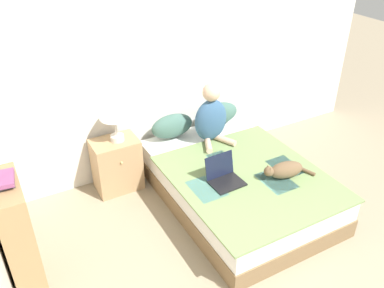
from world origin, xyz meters
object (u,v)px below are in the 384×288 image
bed (237,184)px  book_stack_top (3,180)px  table_lamp (114,110)px  laptop_open (224,177)px  pillow_near (172,126)px  nightstand (117,165)px  bookshelf (18,235)px  person_sitting (211,117)px  pillow_far (219,114)px  cat_tabby (285,170)px

bed → book_stack_top: 2.37m
table_lamp → laptop_open: bearing=-53.4°
laptop_open → pillow_near: bearing=91.2°
pillow_near → table_lamp: (-0.69, -0.05, 0.40)m
nightstand → bookshelf: bookshelf is taller
bed → person_sitting: (0.04, 0.63, 0.53)m
pillow_far → laptop_open: 1.22m
pillow_far → person_sitting: 0.43m
pillow_near → pillow_far: same height
table_lamp → bookshelf: (-1.20, -0.89, -0.48)m
bookshelf → book_stack_top: 0.56m
person_sitting → nightstand: (-1.10, 0.24, -0.44)m
pillow_far → table_lamp: table_lamp is taller
bed → pillow_near: bearing=109.5°
bookshelf → person_sitting: bearing=16.1°
bookshelf → book_stack_top: book_stack_top is taller
bed → cat_tabby: size_ratio=3.92×
bookshelf → bed: bearing=0.4°
nightstand → person_sitting: bearing=-12.2°
bookshelf → book_stack_top: (0.01, -0.00, 0.56)m
pillow_near → table_lamp: 0.80m
bed → person_sitting: size_ratio=2.96×
cat_tabby → bookshelf: bookshelf is taller
person_sitting → bed: bearing=-93.4°
bookshelf → cat_tabby: bearing=-8.0°
person_sitting → book_stack_top: bearing=-163.8°
bed → cat_tabby: 0.58m
cat_tabby → nightstand: 1.87m
pillow_near → bookshelf: (-1.89, -0.94, -0.08)m
pillow_near → cat_tabby: size_ratio=0.97×
table_lamp → book_stack_top: (-1.19, -0.89, 0.08)m
laptop_open → nightstand: bearing=126.0°
pillow_far → book_stack_top: 2.75m
person_sitting → cat_tabby: person_sitting is taller
laptop_open → bookshelf: (-1.95, 0.12, 0.01)m
person_sitting → book_stack_top: (-2.25, -0.65, 0.33)m
pillow_far → nightstand: size_ratio=0.83×
pillow_near → nightstand: (-0.73, -0.04, -0.28)m
pillow_far → nightstand: 1.41m
laptop_open → table_lamp: table_lamp is taller
nightstand → pillow_near: bearing=3.5°
laptop_open → bookshelf: bearing=174.4°
laptop_open → book_stack_top: (-1.95, 0.12, 0.57)m
pillow_far → nightstand: bearing=-178.1°
laptop_open → book_stack_top: book_stack_top is taller
pillow_near → book_stack_top: bearing=-153.7°
person_sitting → table_lamp: (-1.06, 0.24, 0.25)m
bookshelf → nightstand: bearing=37.5°
cat_tabby → nightstand: (-1.37, 1.25, -0.23)m
person_sitting → bookshelf: 2.36m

